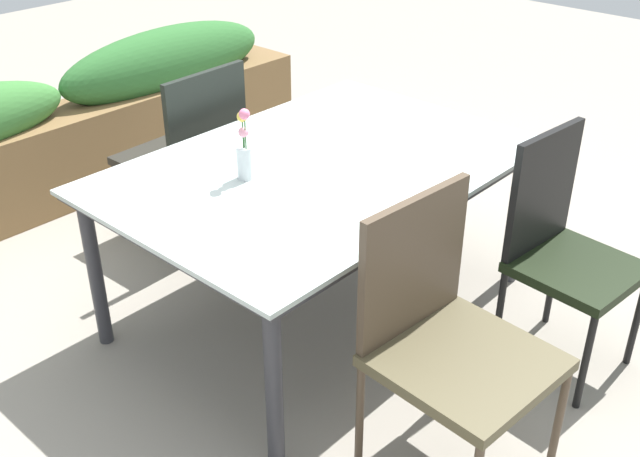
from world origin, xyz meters
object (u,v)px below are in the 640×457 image
object	(u,v)px
dining_table	(320,176)
chair_far_side	(190,149)
flower_vase	(244,151)
chair_near_left	(445,330)
chair_near_right	(562,242)
planter_box	(69,130)

from	to	relation	value
dining_table	chair_far_side	bearing A→B (deg)	88.42
chair_far_side	flower_vase	size ratio (longest dim) A/B	3.19
chair_near_left	chair_near_right	size ratio (longest dim) A/B	1.01
chair_near_left	chair_near_right	distance (m)	0.77
chair_near_right	flower_vase	world-z (taller)	flower_vase
flower_vase	planter_box	world-z (taller)	flower_vase
chair_near_left	planter_box	distance (m)	2.70
dining_table	chair_far_side	world-z (taller)	chair_far_side
dining_table	chair_near_right	bearing A→B (deg)	-66.02
chair_near_left	flower_vase	world-z (taller)	flower_vase
chair_near_left	planter_box	bearing A→B (deg)	-91.72
chair_near_right	flower_vase	size ratio (longest dim) A/B	3.25
flower_vase	chair_near_right	bearing A→B (deg)	-55.41
chair_near_right	chair_near_left	bearing A→B (deg)	4.62
dining_table	chair_near_left	size ratio (longest dim) A/B	1.80
chair_near_left	dining_table	bearing A→B (deg)	-109.02
chair_near_left	chair_far_side	size ratio (longest dim) A/B	1.04
dining_table	flower_vase	bearing A→B (deg)	158.53
dining_table	chair_far_side	size ratio (longest dim) A/B	1.86
chair_near_right	planter_box	bearing A→B (deg)	-74.49
planter_box	flower_vase	bearing A→B (deg)	-96.93
dining_table	chair_near_left	bearing A→B (deg)	-113.41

